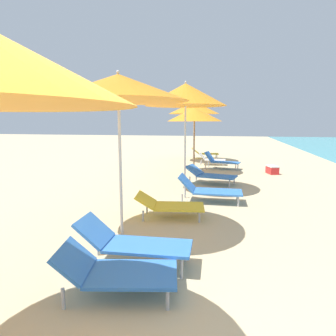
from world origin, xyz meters
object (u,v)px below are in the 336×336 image
object	(u,v)px
umbrella_fourth	(195,115)
lounger_farthest_shoreside	(205,153)
lounger_second_shoreside	(169,205)
lounger_farthest_inland	(211,159)
lounger_third_shoreside	(210,175)
umbrella_farthest	(194,108)
lounger_nearest_shoreside	(115,270)
cooler_box	(272,170)
lounger_second_inland	(132,242)
umbrella_third	(186,95)
lounger_fourth_shoreside	(221,161)
lounger_third_inland	(208,189)
umbrella_second	(118,88)

from	to	relation	value
umbrella_fourth	lounger_farthest_shoreside	distance (m)	5.10
lounger_second_shoreside	lounger_farthest_shoreside	size ratio (longest dim) A/B	0.96
lounger_farthest_inland	lounger_third_shoreside	bearing A→B (deg)	-87.80
lounger_second_shoreside	umbrella_farthest	distance (m)	9.28
lounger_nearest_shoreside	lounger_third_shoreside	world-z (taller)	lounger_nearest_shoreside
lounger_farthest_shoreside	cooler_box	distance (m)	5.25
lounger_nearest_shoreside	lounger_second_inland	world-z (taller)	lounger_second_inland
umbrella_third	cooler_box	bearing A→B (deg)	49.73
lounger_fourth_shoreside	umbrella_farthest	xyz separation A→B (m)	(-1.43, 2.23, 2.30)
lounger_second_shoreside	umbrella_fourth	world-z (taller)	umbrella_fourth
lounger_third_shoreside	lounger_third_inland	distance (m)	2.18
cooler_box	lounger_nearest_shoreside	bearing A→B (deg)	-108.05
lounger_second_inland	lounger_third_shoreside	bearing A→B (deg)	80.38
lounger_second_shoreside	lounger_fourth_shoreside	bearing A→B (deg)	74.84
lounger_third_shoreside	lounger_farthest_shoreside	size ratio (longest dim) A/B	1.10
lounger_nearest_shoreside	umbrella_fourth	distance (m)	8.57
lounger_third_inland	lounger_farthest_inland	bearing A→B (deg)	91.60
lounger_second_inland	umbrella_third	xyz separation A→B (m)	(0.02, 4.65, 2.35)
lounger_third_shoreside	lounger_third_inland	world-z (taller)	lounger_third_inland
lounger_second_shoreside	cooler_box	xyz separation A→B (m)	(2.79, 5.89, -0.11)
lounger_second_shoreside	lounger_farthest_inland	world-z (taller)	lounger_farthest_inland
umbrella_third	lounger_farthest_shoreside	xyz separation A→B (m)	(-0.08, 7.72, -2.40)
umbrella_second	umbrella_farthest	distance (m)	9.99
umbrella_third	lounger_third_shoreside	bearing A→B (deg)	57.09
lounger_nearest_shoreside	umbrella_farthest	distance (m)	12.02
lounger_third_inland	umbrella_fourth	xyz separation A→B (m)	(-0.85, 4.16, 1.91)
lounger_farthest_inland	lounger_fourth_shoreside	bearing A→B (deg)	-67.74
lounger_farthest_inland	lounger_second_shoreside	bearing A→B (deg)	-93.64
lounger_second_shoreside	umbrella_third	size ratio (longest dim) A/B	0.48
umbrella_third	umbrella_farthest	bearing A→B (deg)	94.70
lounger_nearest_shoreside	umbrella_third	distance (m)	5.85
lounger_third_shoreside	lounger_farthest_inland	size ratio (longest dim) A/B	1.38
umbrella_second	lounger_fourth_shoreside	size ratio (longest dim) A/B	1.84
lounger_third_shoreside	umbrella_fourth	world-z (taller)	umbrella_fourth
lounger_third_shoreside	umbrella_farthest	xyz separation A→B (m)	(-1.19, 5.41, 2.33)
lounger_second_inland	umbrella_fourth	xyz separation A→B (m)	(-0.07, 7.65, 1.88)
lounger_third_shoreside	lounger_third_inland	size ratio (longest dim) A/B	1.08
lounger_second_inland	lounger_third_shoreside	size ratio (longest dim) A/B	0.93
umbrella_fourth	lounger_second_inland	bearing A→B (deg)	-89.46
cooler_box	umbrella_second	bearing A→B (deg)	-116.40
lounger_second_shoreside	umbrella_third	xyz separation A→B (m)	(-0.06, 2.52, 2.42)
lounger_second_shoreside	lounger_third_shoreside	world-z (taller)	lounger_third_shoreside
lounger_third_shoreside	cooler_box	world-z (taller)	lounger_third_shoreside
lounger_third_shoreside	lounger_farthest_inland	distance (m)	4.26
umbrella_third	lounger_third_inland	distance (m)	2.74
umbrella_third	cooler_box	xyz separation A→B (m)	(2.85, 3.36, -2.53)
umbrella_second	cooler_box	world-z (taller)	umbrella_second
lounger_third_shoreside	umbrella_farthest	bearing A→B (deg)	116.46
lounger_fourth_shoreside	lounger_farthest_inland	size ratio (longest dim) A/B	1.26
umbrella_fourth	lounger_second_shoreside	bearing A→B (deg)	-88.44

